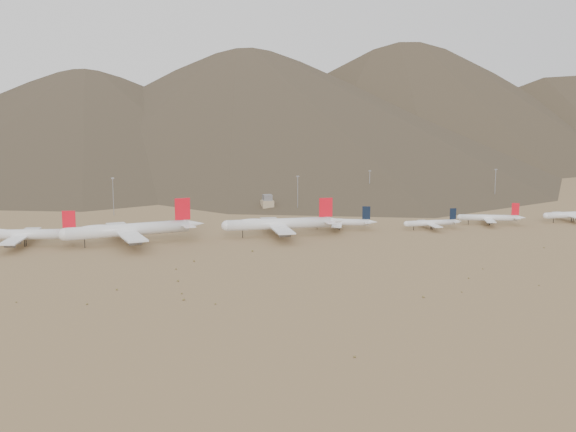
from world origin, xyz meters
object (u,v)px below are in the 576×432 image
object	(u,v)px
widebody_west	(23,234)
narrowbody_b	(432,223)
widebody_centre	(129,230)
widebody_east	(280,224)
narrowbody_a	(340,222)
control_tower	(267,204)

from	to	relation	value
widebody_west	narrowbody_b	xyz separation A→B (m)	(233.39, -8.94, -2.51)
widebody_centre	widebody_east	distance (m)	84.31
widebody_centre	narrowbody_a	distance (m)	125.47
widebody_centre	narrowbody_b	size ratio (longest dim) A/B	2.09
widebody_east	narrowbody_b	distance (m)	94.59
narrowbody_a	control_tower	xyz separation A→B (m)	(-26.00, 80.49, 0.64)
widebody_centre	widebody_east	bearing A→B (deg)	-8.38
widebody_west	control_tower	xyz separation A→B (m)	(153.32, 84.74, -1.23)
control_tower	widebody_west	bearing A→B (deg)	-151.07
control_tower	narrowbody_a	bearing A→B (deg)	-72.10
widebody_east	narrowbody_a	distance (m)	42.13
widebody_east	narrowbody_b	xyz separation A→B (m)	(94.51, -1.71, -3.36)
widebody_centre	narrowbody_b	xyz separation A→B (m)	(178.80, -0.05, -4.10)
narrowbody_a	narrowbody_b	distance (m)	55.66
widebody_centre	narrowbody_b	world-z (taller)	widebody_centre
widebody_east	widebody_west	bearing A→B (deg)	179.38
widebody_centre	widebody_west	bearing A→B (deg)	161.24
narrowbody_a	widebody_centre	bearing A→B (deg)	-153.93
widebody_centre	narrowbody_b	distance (m)	178.85
widebody_centre	narrowbody_a	xyz separation A→B (m)	(124.73, 13.14, -3.45)
widebody_centre	control_tower	xyz separation A→B (m)	(98.73, 93.63, -2.81)
widebody_west	widebody_centre	xyz separation A→B (m)	(54.59, -8.89, 1.59)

